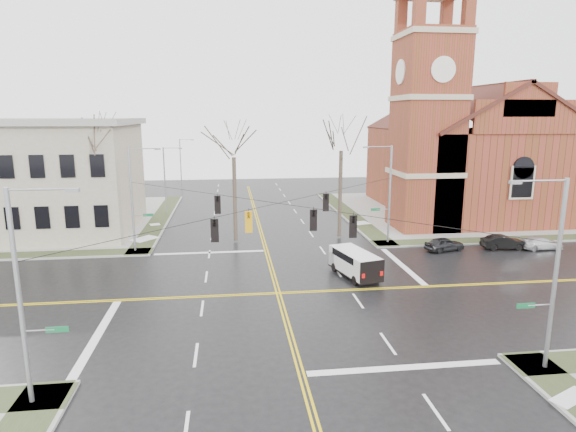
{
  "coord_description": "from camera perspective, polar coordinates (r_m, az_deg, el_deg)",
  "views": [
    {
      "loc": [
        -3.11,
        -30.65,
        11.83
      ],
      "look_at": [
        1.4,
        6.0,
        4.06
      ],
      "focal_mm": 30.0,
      "sensor_mm": 36.0,
      "label": 1
    }
  ],
  "objects": [
    {
      "name": "parked_car_b",
      "position": [
        47.37,
        24.18,
        -2.86
      ],
      "size": [
        3.93,
        1.62,
        1.27
      ],
      "primitive_type": "imported",
      "rotation": [
        0.0,
        0.0,
        1.5
      ],
      "color": "black",
      "rests_on": "ground"
    },
    {
      "name": "signal_pole_ne",
      "position": [
        45.08,
        11.76,
        2.85
      ],
      "size": [
        2.75,
        0.22,
        9.0
      ],
      "color": "gray",
      "rests_on": "ground"
    },
    {
      "name": "parked_car_c",
      "position": [
        48.86,
        27.78,
        -2.85
      ],
      "size": [
        3.88,
        1.59,
        1.12
      ],
      "primitive_type": "imported",
      "rotation": [
        0.0,
        0.0,
        1.58
      ],
      "color": "silver",
      "rests_on": "ground"
    },
    {
      "name": "tree_nw_far",
      "position": [
        46.24,
        -20.98,
        8.0
      ],
      "size": [
        4.0,
        4.0,
        12.91
      ],
      "color": "#392E24",
      "rests_on": "ground"
    },
    {
      "name": "sidewalks",
      "position": [
        32.97,
        -1.15,
        -9.0
      ],
      "size": [
        80.0,
        80.0,
        0.17
      ],
      "color": "gray",
      "rests_on": "ground"
    },
    {
      "name": "signal_pole_nw",
      "position": [
        43.49,
        -17.81,
        2.21
      ],
      "size": [
        2.75,
        0.22,
        9.0
      ],
      "color": "gray",
      "rests_on": "ground"
    },
    {
      "name": "church",
      "position": [
        62.14,
        19.86,
        8.05
      ],
      "size": [
        24.28,
        27.48,
        27.5
      ],
      "color": "brown",
      "rests_on": "ground"
    },
    {
      "name": "span_wires",
      "position": [
        31.32,
        -1.2,
        1.52
      ],
      "size": [
        23.02,
        23.02,
        0.03
      ],
      "color": "black",
      "rests_on": "ground"
    },
    {
      "name": "signal_pole_sw",
      "position": [
        21.94,
        -28.86,
        -7.93
      ],
      "size": [
        2.75,
        0.22,
        9.0
      ],
      "color": "gray",
      "rests_on": "ground"
    },
    {
      "name": "ground",
      "position": [
        33.0,
        -1.15,
        -9.13
      ],
      "size": [
        120.0,
        120.0,
        0.0
      ],
      "primitive_type": "plane",
      "color": "black",
      "rests_on": "ground"
    },
    {
      "name": "streetlight_north_b",
      "position": [
        79.35,
        -12.51,
        6.28
      ],
      "size": [
        2.3,
        0.2,
        8.0
      ],
      "color": "gray",
      "rests_on": "ground"
    },
    {
      "name": "cargo_van",
      "position": [
        36.41,
        7.78,
        -5.33
      ],
      "size": [
        3.11,
        5.32,
        1.91
      ],
      "rotation": [
        0.0,
        0.0,
        0.25
      ],
      "color": "white",
      "rests_on": "ground"
    },
    {
      "name": "parked_car_a",
      "position": [
        44.94,
        18.05,
        -3.18
      ],
      "size": [
        3.81,
        2.22,
        1.22
      ],
      "primitive_type": "imported",
      "rotation": [
        0.0,
        0.0,
        1.8
      ],
      "color": "black",
      "rests_on": "ground"
    },
    {
      "name": "road_markings",
      "position": [
        33.0,
        -1.15,
        -9.12
      ],
      "size": [
        100.0,
        100.0,
        0.01
      ],
      "color": "gold",
      "rests_on": "ground"
    },
    {
      "name": "tree_ne",
      "position": [
        46.26,
        6.33,
        8.37
      ],
      "size": [
        4.0,
        4.0,
        12.53
      ],
      "color": "#392E24",
      "rests_on": "ground"
    },
    {
      "name": "traffic_signals",
      "position": [
        30.81,
        -1.07,
        -0.07
      ],
      "size": [
        8.21,
        8.26,
        1.3
      ],
      "color": "black",
      "rests_on": "ground"
    },
    {
      "name": "signal_pole_se",
      "position": [
        24.94,
        28.87,
        -5.65
      ],
      "size": [
        2.75,
        0.22,
        9.0
      ],
      "color": "gray",
      "rests_on": "ground"
    },
    {
      "name": "civic_building_a",
      "position": [
        54.43,
        -27.33,
        3.88
      ],
      "size": [
        18.0,
        14.0,
        11.0
      ],
      "primitive_type": "cube",
      "color": "gray",
      "rests_on": "ground"
    },
    {
      "name": "tree_nw_near",
      "position": [
        44.66,
        -6.45,
        7.59
      ],
      "size": [
        4.0,
        4.0,
        11.81
      ],
      "color": "#392E24",
      "rests_on": "ground"
    },
    {
      "name": "streetlight_north_a",
      "position": [
        59.59,
        -14.27,
        4.42
      ],
      "size": [
        2.3,
        0.2,
        8.0
      ],
      "color": "gray",
      "rests_on": "ground"
    }
  ]
}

